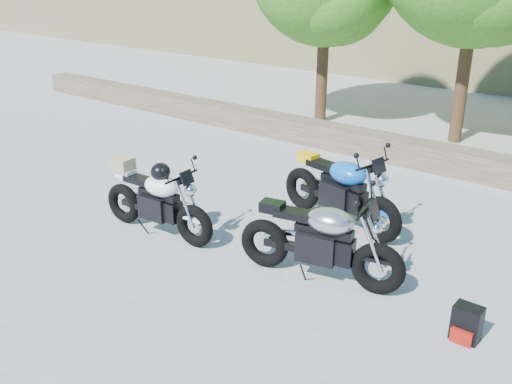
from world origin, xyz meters
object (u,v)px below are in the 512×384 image
at_px(silver_bike, 321,241).
at_px(backpack, 466,324).
at_px(blue_bike, 341,191).
at_px(white_bike, 156,199).

xyz_separation_m(silver_bike, backpack, (1.91, -0.12, -0.34)).
distance_m(blue_bike, backpack, 3.07).
distance_m(white_bike, blue_bike, 2.77).
height_order(blue_bike, backpack, blue_bike).
bearing_deg(silver_bike, blue_bike, 99.81).
bearing_deg(white_bike, silver_bike, 4.39).
bearing_deg(silver_bike, white_bike, 175.88).
bearing_deg(backpack, blue_bike, 147.28).
xyz_separation_m(white_bike, backpack, (4.52, 0.22, -0.36)).
distance_m(silver_bike, blue_bike, 1.70).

